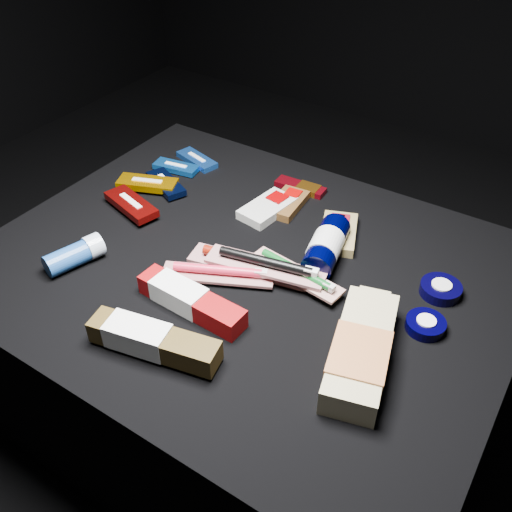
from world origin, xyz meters
The scene contains 22 objects.
ground centered at (0.00, 0.00, 0.00)m, with size 3.00×3.00×0.00m, color black.
cloth_table centered at (0.00, 0.00, 0.20)m, with size 0.98×0.78×0.40m, color black.
luna_bar_0 centered at (-0.32, 0.25, 0.41)m, with size 0.12×0.07×0.01m.
luna_bar_1 centered at (-0.33, 0.20, 0.41)m, with size 0.11×0.06×0.01m.
luna_bar_2 centered at (-0.30, 0.12, 0.41)m, with size 0.13×0.09×0.02m.
luna_bar_3 centered at (-0.33, 0.10, 0.42)m, with size 0.14×0.10×0.02m.
luna_bar_4 centered at (-0.30, 0.01, 0.42)m, with size 0.15×0.09×0.02m.
clif_bar_0 centered at (-0.03, 0.21, 0.41)m, with size 0.07×0.12×0.02m.
clif_bar_1 centered at (-0.06, 0.17, 0.41)m, with size 0.08×0.13×0.02m.
clif_bar_2 centered at (0.11, 0.18, 0.41)m, with size 0.11×0.14×0.02m.
power_bar centered at (-0.04, 0.29, 0.41)m, with size 0.12×0.04×0.01m.
lotion_bottle centered at (0.12, 0.10, 0.43)m, with size 0.09×0.19×0.06m.
cream_tin_upper centered at (0.33, 0.12, 0.41)m, with size 0.07×0.07×0.02m.
cream_tin_lower centered at (0.34, 0.02, 0.41)m, with size 0.07×0.07×0.02m.
bodywash_bottle centered at (0.28, -0.10, 0.42)m, with size 0.14×0.26×0.05m.
deodorant_stick centered at (-0.27, -0.17, 0.42)m, with size 0.07×0.12×0.05m.
toothbrush_pack_0 centered at (0.01, 0.00, 0.41)m, with size 0.24×0.10×0.03m.
toothbrush_pack_1 centered at (-0.02, -0.06, 0.42)m, with size 0.21×0.13×0.02m.
toothbrush_pack_2 centered at (0.10, 0.01, 0.42)m, with size 0.19×0.07×0.02m.
toothbrush_pack_3 centered at (0.05, -0.01, 0.43)m, with size 0.23×0.10×0.02m.
toothpaste_carton_red centered at (-0.02, -0.15, 0.42)m, with size 0.21×0.06×0.04m.
toothpaste_carton_green centered at (-0.01, -0.26, 0.43)m, with size 0.22×0.09×0.04m.
Camera 1 is at (0.47, -0.68, 1.09)m, focal length 40.00 mm.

